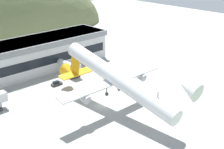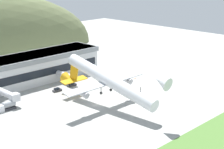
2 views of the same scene
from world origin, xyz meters
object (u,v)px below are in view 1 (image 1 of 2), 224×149
Objects in this scene: terminal_building at (15,58)px; jetway_1 at (70,66)px; traffic_cone_1 at (101,81)px; cargo_airplane at (116,79)px; service_car_1 at (74,76)px; traffic_cone_0 at (148,68)px; service_car_3 at (57,84)px.

terminal_building is 21.30m from jetway_1.
cargo_airplane is at bearing -120.71° from traffic_cone_1.
service_car_1 is 31.22m from traffic_cone_0.
jetway_1 is 0.22× the size of cargo_airplane.
traffic_cone_1 is (14.19, -8.58, -0.39)m from service_car_3.
traffic_cone_1 is (20.07, -27.61, -6.93)m from terminal_building.
terminal_building is at bearing 99.94° from cargo_airplane.
terminal_building reaches higher than traffic_cone_1.
terminal_building is 34.83m from traffic_cone_1.
jetway_1 reaches higher than service_car_3.
terminal_building is 140.19× the size of traffic_cone_1.
terminal_building is at bearing 107.18° from service_car_3.
service_car_3 is 16.58m from traffic_cone_1.
jetway_1 is at bearing -43.69° from terminal_building.
traffic_cone_0 is (43.47, -30.34, -6.93)m from terminal_building.
service_car_3 is (5.88, -19.02, -6.54)m from terminal_building.
cargo_airplane is (-6.91, -32.86, 6.50)m from jetway_1.
service_car_3 is at bearing 94.89° from cargo_airplane.
traffic_cone_1 is at bearing -69.66° from jetway_1.
service_car_3 is 39.25m from traffic_cone_0.
terminal_building is at bearing 126.01° from traffic_cone_1.
service_car_1 is at bearing -96.08° from jetway_1.
cargo_airplane is 12.24× the size of service_car_1.
traffic_cone_1 is (-23.40, 2.73, 0.00)m from traffic_cone_0.
traffic_cone_1 is at bearing 59.29° from cargo_airplane.
terminal_building is at bearing 129.86° from service_car_1.
service_car_1 is at bearing 117.94° from traffic_cone_1.
traffic_cone_0 is (35.16, 17.06, -10.21)m from cargo_airplane.
terminal_building reaches higher than service_car_1.
service_car_3 is 7.02× the size of traffic_cone_0.
terminal_building is 24.11m from service_car_1.
jetway_1 is 32.57m from traffic_cone_0.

